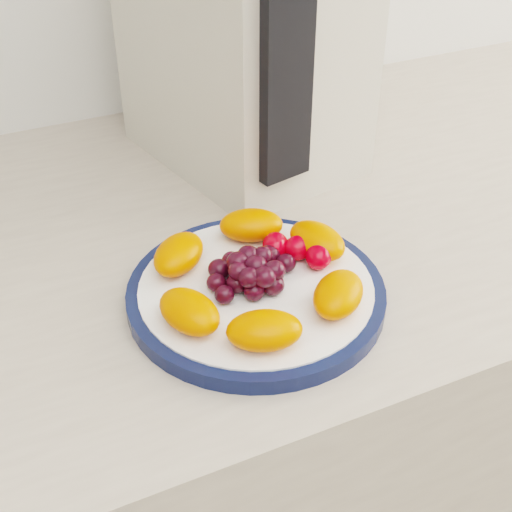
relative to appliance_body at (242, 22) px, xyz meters
name	(u,v)px	position (x,y,z in m)	size (l,w,h in m)	color
counter	(188,496)	(-0.14, -0.12, -0.61)	(3.50, 0.60, 0.90)	#B3A492
cabinet_face	(189,508)	(-0.14, -0.12, -0.64)	(3.48, 0.58, 0.84)	#9B8358
plate_rim	(256,294)	(-0.10, -0.26, -0.15)	(0.23, 0.23, 0.01)	#0D173B
plate_face	(256,293)	(-0.10, -0.26, -0.15)	(0.21, 0.21, 0.02)	white
appliance_body	(242,22)	(0.00, 0.00, 0.00)	(0.18, 0.26, 0.32)	beige
appliance_panel	(286,63)	(-0.02, -0.14, 0.00)	(0.06, 0.02, 0.24)	black
fruit_plate	(261,270)	(-0.10, -0.26, -0.13)	(0.20, 0.20, 0.03)	#EF4C00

